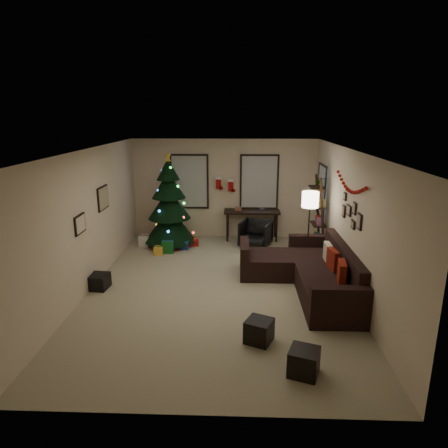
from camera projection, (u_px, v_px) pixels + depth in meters
The scene contains 29 objects.
floor at pixel (218, 288), 7.96m from camera, with size 7.00×7.00×0.00m, color tan.
ceiling at pixel (217, 150), 7.24m from camera, with size 7.00×7.00×0.00m, color white.
wall_back at pixel (224, 189), 10.97m from camera, with size 5.00×5.00×0.00m, color beige.
wall_front at pixel (200, 309), 4.22m from camera, with size 5.00×5.00×0.00m, color beige.
wall_left at pixel (88, 221), 7.68m from camera, with size 7.00×7.00×0.00m, color beige.
wall_right at pixel (350, 224), 7.51m from camera, with size 7.00×7.00×0.00m, color beige.
window_back_left at pixel (190, 182), 10.92m from camera, with size 1.05×0.06×1.50m.
window_back_right at pixel (259, 182), 10.85m from camera, with size 1.05×0.06×1.50m.
window_right_wall at pixel (322, 190), 9.92m from camera, with size 0.06×0.90×1.30m.
christmas_tree at pixel (169, 207), 10.27m from camera, with size 1.33×1.33×2.47m.
presents at pixel (169, 244), 10.20m from camera, with size 1.50×1.01×0.30m.
sofa at pixel (309, 273), 7.92m from camera, with size 2.07×3.00×0.91m.
pillow_red_a at pixel (342, 274), 6.98m from camera, with size 0.12×0.44×0.44m, color maroon.
pillow_red_b at pixel (333, 260), 7.64m from camera, with size 0.11×0.41×0.41m, color maroon.
pillow_cream at pixel (328, 253), 8.08m from camera, with size 0.11×0.38×0.38m, color beige.
ottoman_near at pixel (259, 331), 6.03m from camera, with size 0.37×0.37×0.35m, color black.
ottoman_far at pixel (304, 362), 5.27m from camera, with size 0.38×0.38×0.36m, color black.
desk at pixel (252, 214), 10.84m from camera, with size 1.50×0.54×0.81m.
desk_chair at pixel (256, 234), 10.31m from camera, with size 0.68×0.64×0.70m, color black.
bookshelf at pixel (319, 219), 9.43m from camera, with size 0.30×0.57×1.97m.
potted_plant at pixel (321, 183), 9.22m from camera, with size 0.43×0.37×0.47m, color #4C4C4C.
floor_lamp at pixel (310, 205), 8.70m from camera, with size 0.36×0.36×1.72m.
art_map at pixel (103, 198), 8.46m from camera, with size 0.04×0.60×0.50m.
art_abstract at pixel (80, 224), 7.25m from camera, with size 0.04×0.45×0.35m.
gallery at pixel (351, 213), 7.38m from camera, with size 0.03×1.25×0.54m.
garland at pixel (350, 184), 7.38m from camera, with size 0.08×1.90×0.30m, color #A5140C, non-canonical shape.
stocking_left at pixel (219, 183), 10.80m from camera, with size 0.20×0.05×0.36m.
stocking_right at pixel (231, 185), 10.79m from camera, with size 0.20×0.05×0.36m.
storage_bin at pixel (93, 281), 7.90m from camera, with size 0.58×0.39×0.29m, color black.
Camera 1 is at (0.39, -7.32, 3.34)m, focal length 32.07 mm.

